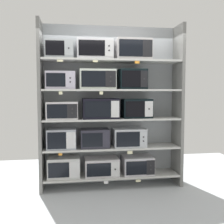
% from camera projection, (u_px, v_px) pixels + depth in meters
% --- Properties ---
extents(ground, '(6.21, 6.00, 0.02)m').
position_uv_depth(ground, '(123.00, 213.00, 3.49)').
color(ground, '#B2B7BC').
extents(back_panel, '(2.41, 0.04, 2.68)m').
position_uv_depth(back_panel, '(110.00, 105.00, 4.61)').
color(back_panel, '#9EA3A8').
rests_on(back_panel, ground).
extents(upright_left, '(0.05, 0.44, 2.68)m').
position_uv_depth(upright_left, '(41.00, 107.00, 4.21)').
color(upright_left, slate).
rests_on(upright_left, ground).
extents(upright_right, '(0.05, 0.44, 2.68)m').
position_uv_depth(upright_right, '(178.00, 106.00, 4.54)').
color(upright_right, slate).
rests_on(upright_right, ground).
extents(shelf_0, '(2.21, 0.44, 0.03)m').
position_uv_depth(shelf_0, '(112.00, 175.00, 4.46)').
color(shelf_0, beige).
rests_on(shelf_0, ground).
extents(microwave_0, '(0.51, 0.37, 0.32)m').
position_uv_depth(microwave_0, '(64.00, 167.00, 4.33)').
color(microwave_0, beige).
rests_on(microwave_0, shelf_0).
extents(microwave_1, '(0.55, 0.40, 0.29)m').
position_uv_depth(microwave_1, '(102.00, 166.00, 4.42)').
color(microwave_1, '#BEB9BD').
rests_on(microwave_1, shelf_0).
extents(microwave_2, '(0.50, 0.40, 0.29)m').
position_uv_depth(microwave_2, '(137.00, 165.00, 4.51)').
color(microwave_2, '#BDBAC0').
rests_on(microwave_2, shelf_0).
extents(price_tag_0, '(0.07, 0.00, 0.04)m').
position_uv_depth(price_tag_0, '(106.00, 183.00, 4.22)').
color(price_tag_0, white).
extents(price_tag_1, '(0.08, 0.00, 0.04)m').
position_uv_depth(price_tag_1, '(138.00, 181.00, 4.30)').
color(price_tag_1, beige).
extents(shelf_1, '(2.21, 0.44, 0.03)m').
position_uv_depth(shelf_1, '(112.00, 147.00, 4.42)').
color(shelf_1, beige).
extents(microwave_3, '(0.45, 0.42, 0.32)m').
position_uv_depth(microwave_3, '(62.00, 138.00, 4.29)').
color(microwave_3, '#969BA4').
rests_on(microwave_3, shelf_1).
extents(microwave_4, '(0.46, 0.37, 0.30)m').
position_uv_depth(microwave_4, '(95.00, 138.00, 4.37)').
color(microwave_4, '#2A2935').
rests_on(microwave_4, shelf_1).
extents(microwave_5, '(0.53, 0.43, 0.30)m').
position_uv_depth(microwave_5, '(129.00, 137.00, 4.45)').
color(microwave_5, '#B1B5BB').
rests_on(microwave_5, shelf_1).
extents(price_tag_2, '(0.06, 0.00, 0.03)m').
position_uv_depth(price_tag_2, '(60.00, 154.00, 4.08)').
color(price_tag_2, orange).
extents(price_tag_3, '(0.08, 0.00, 0.05)m').
position_uv_depth(price_tag_3, '(130.00, 152.00, 4.24)').
color(price_tag_3, beige).
extents(shelf_2, '(2.21, 0.44, 0.03)m').
position_uv_depth(shelf_2, '(112.00, 119.00, 4.39)').
color(shelf_2, beige).
extents(microwave_6, '(0.49, 0.42, 0.27)m').
position_uv_depth(microwave_6, '(62.00, 110.00, 4.25)').
color(microwave_6, silver).
rests_on(microwave_6, shelf_2).
extents(microwave_7, '(0.57, 0.42, 0.32)m').
position_uv_depth(microwave_7, '(100.00, 108.00, 4.34)').
color(microwave_7, black).
rests_on(microwave_7, shelf_2).
extents(microwave_8, '(0.48, 0.34, 0.31)m').
position_uv_depth(microwave_8, '(137.00, 108.00, 4.43)').
color(microwave_8, black).
rests_on(microwave_8, shelf_2).
extents(shelf_3, '(2.21, 0.44, 0.03)m').
position_uv_depth(shelf_3, '(112.00, 90.00, 4.35)').
color(shelf_3, beige).
extents(microwave_9, '(0.45, 0.43, 0.27)m').
position_uv_depth(microwave_9, '(61.00, 80.00, 4.22)').
color(microwave_9, '#B7B0C2').
rests_on(microwave_9, shelf_3).
extents(microwave_10, '(0.57, 0.38, 0.32)m').
position_uv_depth(microwave_10, '(97.00, 79.00, 4.30)').
color(microwave_10, silver).
rests_on(microwave_10, shelf_3).
extents(microwave_11, '(0.44, 0.37, 0.33)m').
position_uv_depth(microwave_11, '(132.00, 79.00, 4.38)').
color(microwave_11, black).
rests_on(microwave_11, shelf_3).
extents(price_tag_4, '(0.05, 0.00, 0.05)m').
position_uv_depth(price_tag_4, '(61.00, 93.00, 4.01)').
color(price_tag_4, beige).
extents(price_tag_5, '(0.05, 0.00, 0.05)m').
position_uv_depth(price_tag_5, '(101.00, 93.00, 4.10)').
color(price_tag_5, beige).
extents(shelf_4, '(2.21, 0.44, 0.03)m').
position_uv_depth(shelf_4, '(112.00, 61.00, 4.32)').
color(shelf_4, beige).
extents(microwave_12, '(0.43, 0.44, 0.27)m').
position_uv_depth(microwave_12, '(60.00, 50.00, 4.18)').
color(microwave_12, '#9BA2A5').
rests_on(microwave_12, shelf_4).
extents(microwave_13, '(0.57, 0.34, 0.32)m').
position_uv_depth(microwave_13, '(95.00, 50.00, 4.26)').
color(microwave_13, silver).
rests_on(microwave_13, shelf_4).
extents(microwave_14, '(0.56, 0.43, 0.33)m').
position_uv_depth(microwave_14, '(133.00, 50.00, 4.35)').
color(microwave_14, '#BCB8B7').
rests_on(microwave_14, shelf_4).
extents(price_tag_6, '(0.09, 0.00, 0.03)m').
position_uv_depth(price_tag_6, '(60.00, 61.00, 3.98)').
color(price_tag_6, beige).
extents(price_tag_7, '(0.08, 0.00, 0.03)m').
position_uv_depth(price_tag_7, '(95.00, 61.00, 4.05)').
color(price_tag_7, beige).
extents(price_tag_8, '(0.07, 0.00, 0.04)m').
position_uv_depth(price_tag_8, '(137.00, 62.00, 4.15)').
color(price_tag_8, orange).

